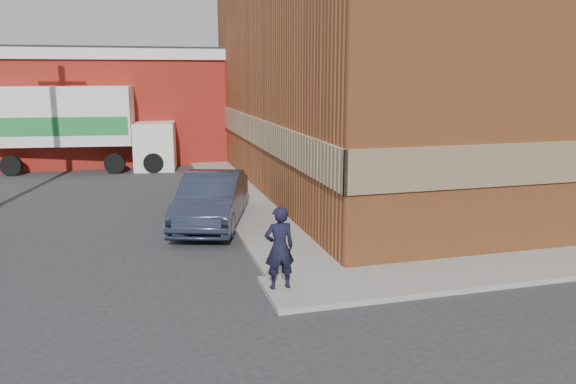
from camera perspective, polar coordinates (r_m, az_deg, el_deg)
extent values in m
plane|color=#28282B|center=(12.37, -0.84, -8.89)|extent=(90.00, 90.00, 0.00)
cube|color=#A7572B|center=(23.18, 14.33, 11.88)|extent=(14.00, 18.00, 9.00)
cube|color=#D5B083|center=(20.76, -3.25, 6.17)|extent=(0.08, 18.16, 1.00)
cube|color=gray|center=(20.94, -5.48, -0.02)|extent=(1.80, 18.00, 0.12)
cube|color=maroon|center=(31.40, -21.28, 7.73)|extent=(16.00, 8.00, 5.00)
cube|color=silver|center=(31.35, -21.67, 12.74)|extent=(16.30, 8.30, 0.50)
cube|color=black|center=(31.36, -21.72, 13.29)|extent=(16.00, 8.00, 0.10)
imported|color=black|center=(11.32, -0.88, -5.69)|extent=(0.64, 0.43, 1.71)
imported|color=#2B3149|center=(16.54, -7.76, -0.79)|extent=(2.98, 4.98, 1.55)
cube|color=white|center=(27.36, -21.68, 7.26)|extent=(6.24, 3.19, 2.59)
cube|color=#1F7632|center=(26.23, -22.23, 6.17)|extent=(5.72, 0.81, 0.80)
cube|color=white|center=(26.83, -13.35, 4.61)|extent=(2.08, 2.42, 2.19)
cylinder|color=black|center=(27.26, -26.30, 2.42)|extent=(0.93, 0.42, 0.90)
cylinder|color=black|center=(29.13, -25.08, 3.07)|extent=(0.93, 0.42, 0.90)
cylinder|color=black|center=(26.17, -17.18, 2.78)|extent=(0.93, 0.42, 0.90)
cylinder|color=black|center=(28.12, -16.53, 3.43)|extent=(0.93, 0.42, 0.90)
cylinder|color=black|center=(25.94, -13.50, 2.91)|extent=(0.93, 0.42, 0.90)
cylinder|color=black|center=(27.90, -13.09, 3.55)|extent=(0.93, 0.42, 0.90)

